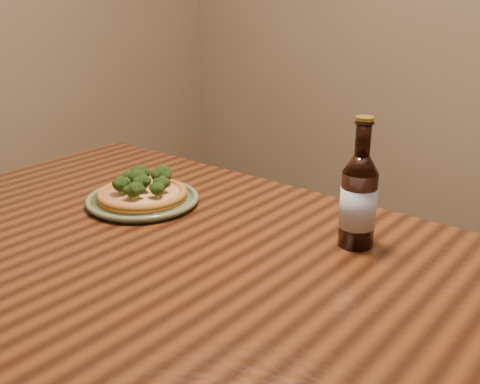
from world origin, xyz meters
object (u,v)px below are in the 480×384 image
Objects in this scene: plate at (143,200)px; beer_bottle at (358,200)px; table at (211,308)px; pizza at (142,191)px.

beer_bottle reaches higher than plate.
pizza is at bearing 158.21° from table.
pizza is 0.81× the size of beer_bottle.
pizza reaches higher than table.
plate is at bearing 158.39° from table.
plate is at bearing -154.25° from beer_bottle.
beer_bottle reaches higher than pizza.
pizza is 0.51m from beer_bottle.
beer_bottle is (0.17, 0.24, 0.19)m from table.
plate is 1.26× the size of pizza.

